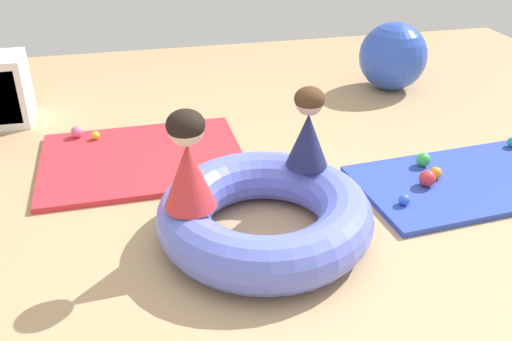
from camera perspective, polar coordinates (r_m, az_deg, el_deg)
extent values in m
plane|color=tan|center=(3.21, 1.19, -7.52)|extent=(8.00, 8.00, 0.00)
cube|color=red|center=(4.15, -11.46, 1.19)|extent=(1.46, 1.13, 0.04)
cube|color=#2D47B7|center=(4.09, 21.78, -0.87)|extent=(1.73, 0.98, 0.04)
torus|color=#6070E5|center=(3.18, 0.81, -4.54)|extent=(1.23, 1.23, 0.31)
cone|color=navy|center=(3.33, 5.28, 3.16)|extent=(0.31, 0.31, 0.33)
sphere|color=#DBAD89|center=(3.23, 5.47, 7.01)|extent=(0.16, 0.16, 0.16)
ellipsoid|color=#472D19|center=(3.22, 5.48, 7.29)|extent=(0.18, 0.18, 0.14)
cone|color=red|center=(2.91, -6.86, -0.49)|extent=(0.38, 0.38, 0.37)
sphere|color=beige|center=(2.79, -7.17, 4.30)|extent=(0.18, 0.18, 0.18)
ellipsoid|color=black|center=(2.78, -7.20, 4.64)|extent=(0.20, 0.20, 0.16)
sphere|color=red|center=(3.83, 17.05, -0.78)|extent=(0.11, 0.11, 0.11)
sphere|color=pink|center=(4.54, -17.78, 3.79)|extent=(0.09, 0.09, 0.09)
sphere|color=green|center=(4.08, 16.68, 1.06)|extent=(0.10, 0.10, 0.10)
sphere|color=orange|center=(3.94, 17.82, -0.24)|extent=(0.08, 0.08, 0.08)
sphere|color=blue|center=(3.59, 14.86, -2.90)|extent=(0.07, 0.07, 0.07)
sphere|color=yellow|center=(4.47, -16.02, 3.46)|extent=(0.06, 0.06, 0.06)
sphere|color=blue|center=(5.50, 13.77, 11.23)|extent=(0.63, 0.63, 0.63)
cube|color=white|center=(5.07, -24.66, 7.48)|extent=(0.44, 0.44, 0.56)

